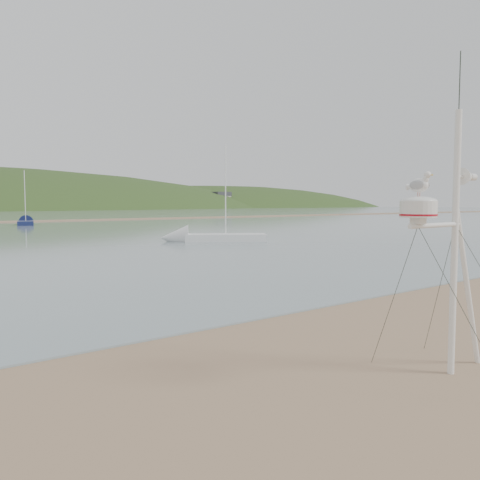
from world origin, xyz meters
TOP-DOWN VIEW (x-y plane):
  - ground at (0.00, 0.00)m, footprint 560.00×560.00m
  - mast_rig at (4.92, -0.74)m, footprint 2.23×2.38m
  - sailboat_white_near at (17.00, 24.49)m, footprint 7.10×5.58m
  - sailboat_blue_far at (15.95, 60.97)m, footprint 3.74×7.41m

SIDE VIEW (x-z plane):
  - ground at x=0.00m, z-range 0.00..0.00m
  - sailboat_white_near at x=17.00m, z-range -3.34..3.95m
  - sailboat_blue_far at x=15.95m, z-range -3.28..3.88m
  - mast_rig at x=4.92m, z-range -1.30..3.73m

